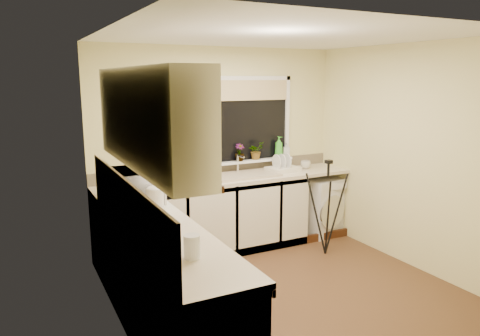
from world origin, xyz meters
name	(u,v)px	position (x,y,z in m)	size (l,w,h in m)	color
floor	(282,287)	(0.00, 0.00, 0.00)	(3.20, 3.20, 0.00)	#513620
ceiling	(287,36)	(0.00, 0.00, 2.45)	(3.20, 3.20, 0.00)	white
wall_back	(219,148)	(0.00, 1.50, 1.23)	(3.20, 3.20, 0.00)	beige
wall_front	(405,208)	(0.00, -1.50, 1.23)	(3.20, 3.20, 0.00)	beige
wall_left	(115,186)	(-1.60, 0.00, 1.23)	(3.00, 3.00, 0.00)	beige
wall_right	(406,156)	(1.60, 0.00, 1.23)	(3.00, 3.00, 0.00)	beige
base_cabinet_back	(205,219)	(-0.33, 1.20, 0.43)	(2.55, 0.60, 0.86)	silver
base_cabinet_left	(166,286)	(-1.30, -0.30, 0.43)	(0.54, 2.40, 0.86)	silver
worktop_back	(230,179)	(0.00, 1.20, 0.88)	(3.20, 0.60, 0.04)	beige
worktop_left	(164,233)	(-1.30, -0.30, 0.88)	(0.60, 2.40, 0.04)	beige
upper_cabinet	(147,118)	(-1.44, -0.45, 1.80)	(0.28, 1.90, 0.70)	silver
splashback_left	(126,207)	(-1.59, -0.30, 1.12)	(0.02, 2.40, 0.45)	beige
splashback_back	(220,168)	(0.00, 1.49, 0.97)	(3.20, 0.02, 0.14)	beige
window_glass	(234,121)	(0.20, 1.49, 1.55)	(1.50, 0.02, 1.00)	black
window_blind	(235,90)	(0.20, 1.46, 1.92)	(1.50, 0.02, 0.25)	tan
windowsill	(236,162)	(0.20, 1.43, 1.04)	(1.60, 0.14, 0.03)	white
sink	(244,175)	(0.20, 1.20, 0.91)	(0.82, 0.46, 0.03)	tan
faucet	(238,164)	(0.20, 1.38, 1.02)	(0.03, 0.03, 0.24)	silver
washing_machine	(319,205)	(1.34, 1.19, 0.38)	(0.54, 0.52, 0.76)	silver
laptop	(172,179)	(-0.74, 1.16, 0.96)	(0.37, 0.35, 0.24)	#9A9AA1
kettle	(155,200)	(-1.20, 0.24, 1.00)	(0.16, 0.16, 0.21)	white
dish_rack	(283,169)	(0.77, 1.22, 0.93)	(0.39, 0.29, 0.06)	#EDE6CD
tripod	(327,208)	(0.95, 0.53, 0.57)	(0.56, 0.56, 1.14)	black
glass_jug	(192,247)	(-1.30, -0.93, 0.98)	(0.11, 0.11, 0.16)	white
steel_jar	(171,235)	(-1.32, -0.56, 0.95)	(0.07, 0.07, 0.10)	white
microwave	(135,186)	(-1.28, 0.65, 1.06)	(0.57, 0.38, 0.31)	white
plant_a	(191,154)	(-0.40, 1.41, 1.18)	(0.14, 0.09, 0.26)	#999999
plant_b	(213,153)	(-0.11, 1.43, 1.17)	(0.13, 0.11, 0.24)	#999999
plant_c	(240,152)	(0.24, 1.41, 1.16)	(0.12, 0.12, 0.22)	#999999
plant_d	(256,151)	(0.48, 1.43, 1.16)	(0.20, 0.18, 0.22)	#999999
soap_bottle_green	(279,147)	(0.82, 1.41, 1.19)	(0.11, 0.11, 0.28)	green
soap_bottle_clear	(286,150)	(0.95, 1.43, 1.14)	(0.08, 0.09, 0.18)	#999999
cup_back	(306,165)	(1.14, 1.25, 0.95)	(0.13, 0.13, 0.10)	beige
cup_left	(168,231)	(-1.32, -0.47, 0.95)	(0.10, 0.10, 0.10)	beige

